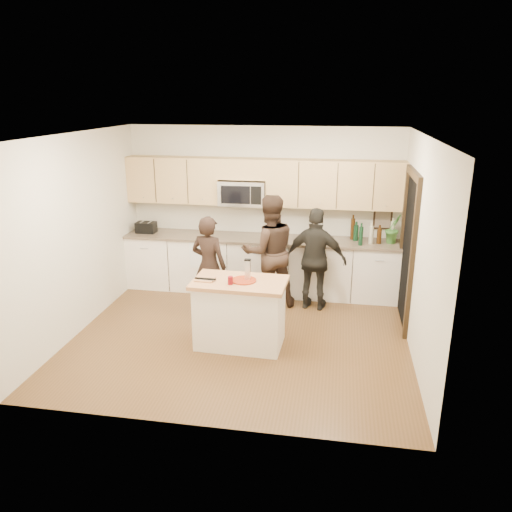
% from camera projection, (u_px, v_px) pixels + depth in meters
% --- Properties ---
extents(floor, '(4.50, 4.50, 0.00)m').
position_uv_depth(floor, '(241.00, 336.00, 6.87)').
color(floor, brown).
rests_on(floor, ground).
extents(room_shell, '(4.52, 4.02, 2.71)m').
position_uv_depth(room_shell, '(240.00, 213.00, 6.34)').
color(room_shell, beige).
rests_on(room_shell, ground).
extents(back_cabinetry, '(4.50, 0.66, 0.94)m').
position_uv_depth(back_cabinetry, '(260.00, 264.00, 8.31)').
color(back_cabinetry, white).
rests_on(back_cabinetry, ground).
extents(upper_cabinetry, '(4.50, 0.33, 0.75)m').
position_uv_depth(upper_cabinetry, '(264.00, 181.00, 8.02)').
color(upper_cabinetry, tan).
rests_on(upper_cabinetry, ground).
extents(microwave, '(0.76, 0.41, 0.40)m').
position_uv_depth(microwave, '(243.00, 193.00, 8.10)').
color(microwave, silver).
rests_on(microwave, ground).
extents(doorway, '(0.06, 1.25, 2.20)m').
position_uv_depth(doorway, '(408.00, 245.00, 7.00)').
color(doorway, black).
rests_on(doorway, ground).
extents(framed_picture, '(0.30, 0.03, 0.38)m').
position_uv_depth(framed_picture, '(383.00, 218.00, 8.03)').
color(framed_picture, black).
rests_on(framed_picture, ground).
extents(dish_towel, '(0.34, 0.60, 0.48)m').
position_uv_depth(dish_towel, '(202.00, 246.00, 8.19)').
color(dish_towel, white).
rests_on(dish_towel, ground).
extents(island, '(1.22, 0.74, 0.90)m').
position_uv_depth(island, '(240.00, 313.00, 6.51)').
color(island, white).
rests_on(island, ground).
extents(red_plate, '(0.33, 0.33, 0.02)m').
position_uv_depth(red_plate, '(244.00, 280.00, 6.37)').
color(red_plate, '#9B290E').
rests_on(red_plate, island).
extents(box_grater, '(0.08, 0.06, 0.27)m').
position_uv_depth(box_grater, '(248.00, 269.00, 6.35)').
color(box_grater, silver).
rests_on(box_grater, red_plate).
extents(drink_glass, '(0.07, 0.07, 0.11)m').
position_uv_depth(drink_glass, '(230.00, 280.00, 6.23)').
color(drink_glass, maroon).
rests_on(drink_glass, island).
extents(cutting_board, '(0.24, 0.21, 0.02)m').
position_uv_depth(cutting_board, '(205.00, 279.00, 6.40)').
color(cutting_board, '#B47C4B').
rests_on(cutting_board, island).
extents(tongs, '(0.28, 0.04, 0.02)m').
position_uv_depth(tongs, '(205.00, 279.00, 6.37)').
color(tongs, black).
rests_on(tongs, cutting_board).
extents(knife, '(0.19, 0.03, 0.01)m').
position_uv_depth(knife, '(206.00, 280.00, 6.33)').
color(knife, silver).
rests_on(knife, cutting_board).
extents(toaster, '(0.32, 0.22, 0.18)m').
position_uv_depth(toaster, '(146.00, 227.00, 8.43)').
color(toaster, black).
rests_on(toaster, back_cabinetry).
extents(bottle_cluster, '(0.69, 0.40, 0.40)m').
position_uv_depth(bottle_cluster, '(369.00, 231.00, 7.85)').
color(bottle_cluster, black).
rests_on(bottle_cluster, back_cabinetry).
extents(orchid, '(0.33, 0.32, 0.47)m').
position_uv_depth(orchid, '(393.00, 228.00, 7.79)').
color(orchid, '#3B742E').
rests_on(orchid, back_cabinetry).
extents(woman_left, '(0.62, 0.49, 1.51)m').
position_uv_depth(woman_left, '(209.00, 266.00, 7.37)').
color(woman_left, black).
rests_on(woman_left, ground).
extents(woman_center, '(1.04, 0.93, 1.76)m').
position_uv_depth(woman_center, '(269.00, 252.00, 7.63)').
color(woman_center, black).
rests_on(woman_center, ground).
extents(woman_right, '(0.98, 0.53, 1.58)m').
position_uv_depth(woman_right, '(316.00, 260.00, 7.54)').
color(woman_right, black).
rests_on(woman_right, ground).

